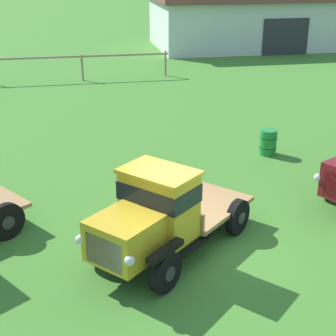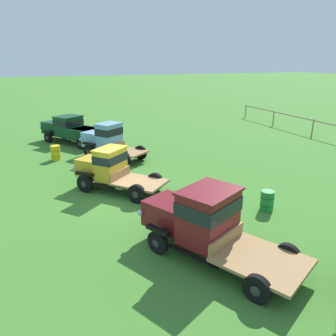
% 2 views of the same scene
% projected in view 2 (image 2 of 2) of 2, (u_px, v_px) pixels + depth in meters
% --- Properties ---
extents(ground_plane, '(240.00, 240.00, 0.00)m').
position_uv_depth(ground_plane, '(118.00, 194.00, 15.68)').
color(ground_plane, '#3D7528').
extents(paddock_fence, '(19.35, 0.60, 1.39)m').
position_uv_depth(paddock_fence, '(312.00, 123.00, 27.41)').
color(paddock_fence, '#997F60').
rests_on(paddock_fence, ground).
extents(vintage_truck_foreground_near, '(5.54, 4.67, 2.04)m').
position_uv_depth(vintage_truck_foreground_near, '(71.00, 129.00, 24.94)').
color(vintage_truck_foreground_near, black).
rests_on(vintage_truck_foreground_near, ground).
extents(vintage_truck_second_in_line, '(4.67, 3.94, 2.29)m').
position_uv_depth(vintage_truck_second_in_line, '(107.00, 140.00, 21.10)').
color(vintage_truck_second_in_line, black).
rests_on(vintage_truck_second_in_line, ground).
extents(vintage_truck_midrow_center, '(4.45, 4.28, 2.11)m').
position_uv_depth(vintage_truck_midrow_center, '(110.00, 168.00, 15.93)').
color(vintage_truck_midrow_center, black).
rests_on(vintage_truck_midrow_center, ground).
extents(vintage_truck_far_side, '(5.79, 4.26, 2.28)m').
position_uv_depth(vintage_truck_far_side, '(203.00, 220.00, 10.61)').
color(vintage_truck_far_side, black).
rests_on(vintage_truck_far_side, ground).
extents(oil_drum_beside_row, '(0.59, 0.59, 0.86)m').
position_uv_depth(oil_drum_beside_row, '(267.00, 201.00, 13.87)').
color(oil_drum_beside_row, '#1E7F33').
rests_on(oil_drum_beside_row, ground).
extents(oil_drum_near_fence, '(0.62, 0.62, 0.93)m').
position_uv_depth(oil_drum_near_fence, '(56.00, 153.00, 20.86)').
color(oil_drum_near_fence, gold).
rests_on(oil_drum_near_fence, ground).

